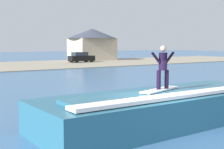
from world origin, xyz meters
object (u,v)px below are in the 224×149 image
at_px(surfboard, 160,90).
at_px(car_far_shore, 81,57).
at_px(surfer, 163,65).
at_px(wave_crest, 163,107).
at_px(house_gabled_white, 92,42).

distance_m(surfboard, car_far_shore, 42.59).
height_order(surfer, car_far_shore, surfer).
relative_size(wave_crest, surfboard, 4.51).
bearing_deg(surfer, wave_crest, 38.40).
bearing_deg(wave_crest, surfer, -141.60).
xyz_separation_m(wave_crest, house_gabled_white, (23.75, 44.35, 2.97)).
height_order(wave_crest, surfboard, surfboard).
relative_size(wave_crest, house_gabled_white, 1.06).
bearing_deg(house_gabled_white, car_far_shore, -134.49).
bearing_deg(wave_crest, house_gabled_white, 61.83).
bearing_deg(car_far_shore, wave_crest, -115.00).
distance_m(wave_crest, surfer, 1.72).
height_order(surfboard, surfer, surfer).
height_order(wave_crest, surfer, surfer).
relative_size(wave_crest, surfer, 6.23).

